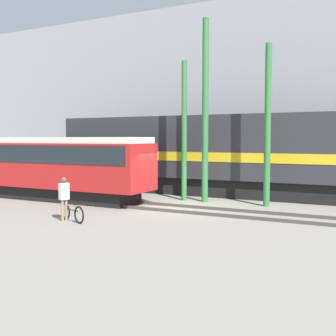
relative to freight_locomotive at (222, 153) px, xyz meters
name	(u,v)px	position (x,y,z in m)	size (l,w,h in m)	color
ground_plane	(175,207)	(-0.52, -4.95, -2.37)	(120.00, 120.00, 0.00)	gray
track_near	(168,208)	(-0.52, -5.65, -2.30)	(60.00, 1.50, 0.14)	#47423D
track_far	(213,193)	(-0.52, 0.00, -2.30)	(60.00, 1.51, 0.14)	#47423D
building_backdrop	(252,96)	(-0.52, 7.68, 3.90)	(48.19, 6.00, 12.53)	#99999E
freight_locomotive	(222,153)	(0.00, 0.00, 0.00)	(19.76, 3.04, 5.09)	black
streetcar	(41,163)	(-8.18, -5.65, -0.49)	(12.86, 2.54, 3.28)	black
bicycle	(72,213)	(-2.50, -9.94, -2.03)	(1.62, 0.72, 0.73)	black
person	(64,194)	(-2.88, -9.95, -1.32)	(0.33, 0.41, 1.71)	#8C7A5B
utility_pole_left	(184,131)	(-1.04, -2.83, 1.22)	(0.28, 0.28, 7.18)	#2D7238
utility_pole_center	(205,111)	(0.12, -2.83, 2.22)	(0.32, 0.32, 9.17)	#2D7238
utility_pole_right	(268,126)	(3.27, -2.83, 1.45)	(0.30, 0.30, 7.62)	#2D7238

